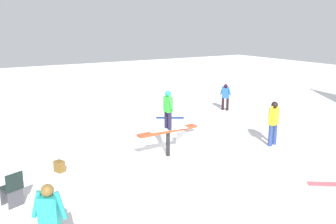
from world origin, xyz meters
The scene contains 11 objects.
ground_plane centered at (0.00, 0.00, 0.00)m, with size 60.00×60.00×0.00m, color white.
rail_feature centered at (0.00, 0.00, 0.77)m, with size 2.27×0.42×0.93m.
snow_kicker_ramp centered at (-1.77, -0.11, 0.35)m, with size 1.80×1.50×0.69m, color white.
main_rider_on_rail centered at (0.00, 0.00, 1.57)m, with size 1.36×0.66×1.32m.
bystander_teal centered at (4.86, 3.84, 0.89)m, with size 0.60×0.48×1.59m.
bystander_yellow centered at (-3.87, 1.02, 0.92)m, with size 0.69×0.30×1.64m.
bystander_blue centered at (-6.05, -4.29, 0.76)m, with size 0.38×0.55×1.36m.
loose_snowboard_coral centered at (-2.77, 4.43, 0.01)m, with size 1.51×0.28×0.02m, color #EB5965.
loose_snowboard_navy centered at (-2.75, -4.36, 0.01)m, with size 1.30×0.28×0.02m, color navy.
folding_chair centered at (5.09, 1.04, 0.41)m, with size 0.57×0.57×0.88m.
backpack_on_snow centered at (3.52, -0.52, 0.17)m, with size 0.30×0.22×0.34m, color brown.
Camera 1 is at (6.22, 10.24, 4.39)m, focal length 40.00 mm.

